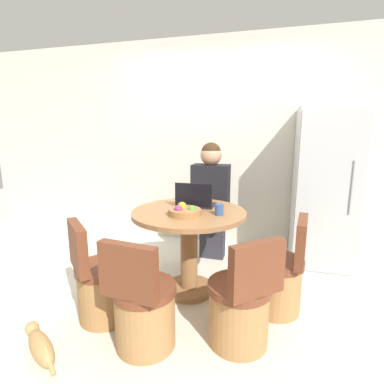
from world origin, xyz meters
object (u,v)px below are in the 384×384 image
Objects in this scene: dining_table at (189,235)px; laptop at (195,201)px; chair_near_right_corner at (240,308)px; chair_near_left_corner at (102,286)px; chair_right_side at (278,279)px; person_seated at (211,196)px; chair_near_camera at (143,311)px; cat at (40,346)px; fruit_bowl at (184,211)px; refrigerator at (324,189)px.

laptop is at bearing 84.11° from dining_table.
chair_near_right_corner is 1.08m from chair_near_left_corner.
person_seated reaches higher than chair_right_side.
chair_near_left_corner is 1.07m from laptop.
laptop is (0.11, 0.94, 0.55)m from chair_near_camera.
dining_table reaches higher than cat.
cat is at bearing -50.44° from chair_right_side.
chair_near_right_corner is 1.00× the size of chair_near_left_corner.
cat is (-1.25, -0.49, -0.19)m from chair_near_right_corner.
chair_right_side is 2.96× the size of fruit_bowl.
chair_near_camera is at bearing 84.72° from person_seated.
chair_near_right_corner is 0.88m from fruit_bowl.
cat is (-0.62, -0.28, -0.19)m from chair_near_camera.
chair_near_left_corner is at bearing 65.57° from person_seated.
chair_near_right_corner reaches higher than dining_table.
fruit_bowl reaches higher than cat.
fruit_bowl is (-0.05, -0.87, 0.05)m from person_seated.
chair_near_camera is 1.80× the size of cat.
chair_right_side is at bearing -134.76° from chair_near_camera.
refrigerator is 2.12× the size of chair_near_right_corner.
chair_near_camera is at bearing -45.24° from chair_right_side.
fruit_bowl reaches higher than dining_table.
chair_right_side is at bearing -6.28° from dining_table.
cat is (-0.76, -1.79, -0.67)m from person_seated.
chair_right_side is 1.12m from chair_near_camera.
fruit_bowl is 1.38m from cat.
laptop is (0.56, 0.73, 0.55)m from chair_near_left_corner.
chair_right_side is (0.25, 0.49, 0.00)m from chair_near_right_corner.
chair_near_right_corner is 1.00× the size of chair_right_side.
chair_right_side is 1.80m from cat.
person_seated is at bearing -168.55° from refrigerator.
laptop is at bearing 86.96° from person_seated.
laptop is at bearing -146.37° from refrigerator.
refrigerator is 2.42m from chair_near_left_corner.
chair_near_left_corner is at bearing -133.46° from dining_table.
chair_near_right_corner is 0.60× the size of person_seated.
person_seated is at bearing -131.38° from chair_right_side.
chair_near_right_corner is 0.66m from chair_near_camera.
dining_table is at bearing -90.00° from chair_near_right_corner.
dining_table is 1.25× the size of chair_right_side.
fruit_bowl reaches higher than chair_near_left_corner.
laptop reaches higher than chair_near_right_corner.
chair_right_side reaches higher than cat.
cat is (-0.72, -1.23, -0.74)m from laptop.
laptop is (-0.52, 0.74, 0.55)m from chair_near_right_corner.
person_seated is (0.14, 1.51, 0.48)m from chair_near_camera.
chair_near_camera is at bearing -24.78° from chair_near_right_corner.
refrigerator is 3.83× the size of cat.
person_seated reaches higher than chair_near_right_corner.
dining_table is 0.84m from chair_near_left_corner.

